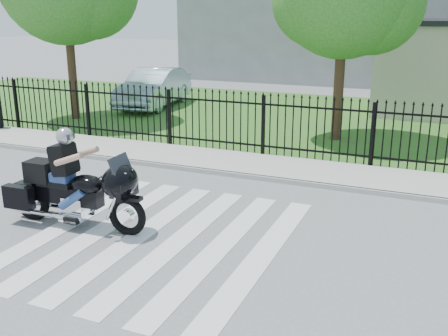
% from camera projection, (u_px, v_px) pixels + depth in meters
% --- Properties ---
extents(ground, '(120.00, 120.00, 0.00)m').
position_uv_depth(ground, '(159.00, 238.00, 9.75)').
color(ground, slate).
rests_on(ground, ground).
extents(crosswalk, '(5.00, 5.50, 0.01)m').
position_uv_depth(crosswalk, '(159.00, 238.00, 9.75)').
color(crosswalk, silver).
rests_on(crosswalk, ground).
extents(sidewalk, '(40.00, 2.00, 0.12)m').
position_uv_depth(sidewalk, '(251.00, 165.00, 14.14)').
color(sidewalk, '#ADAAA3').
rests_on(sidewalk, ground).
extents(curb, '(40.00, 0.12, 0.12)m').
position_uv_depth(curb, '(237.00, 175.00, 13.26)').
color(curb, '#ADAAA3').
rests_on(curb, ground).
extents(grass_strip, '(40.00, 12.00, 0.02)m').
position_uv_depth(grass_strip, '(312.00, 119.00, 20.34)').
color(grass_strip, '#326121').
rests_on(grass_strip, ground).
extents(iron_fence, '(26.00, 0.04, 1.80)m').
position_uv_depth(iron_fence, '(263.00, 127.00, 14.78)').
color(iron_fence, black).
rests_on(iron_fence, ground).
extents(motorcycle_rider, '(3.03, 0.93, 2.00)m').
position_uv_depth(motorcycle_rider, '(72.00, 186.00, 10.09)').
color(motorcycle_rider, black).
rests_on(motorcycle_rider, ground).
extents(parked_car, '(2.35, 5.15, 1.64)m').
position_uv_depth(parked_car, '(154.00, 88.00, 22.67)').
color(parked_car, '#A4BFCF').
rests_on(parked_car, grass_strip).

